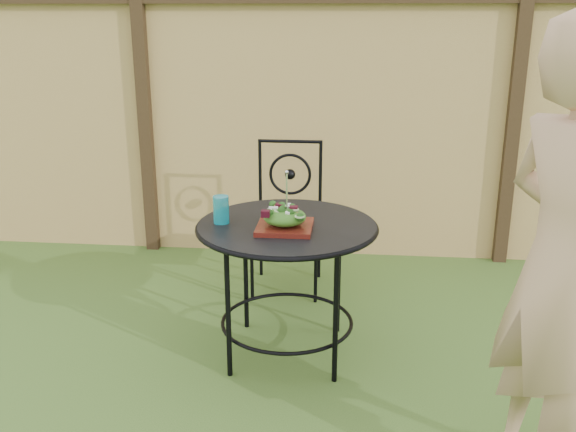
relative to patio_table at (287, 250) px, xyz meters
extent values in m
plane|color=#314E19|center=(0.11, -0.67, -0.59)|extent=(60.00, 60.00, 0.00)
cube|color=#E6C072|center=(0.11, 1.53, 0.31)|extent=(8.00, 0.05, 1.80)
cube|color=black|center=(-1.19, 1.48, 0.36)|extent=(0.09, 0.09, 1.90)
cube|color=black|center=(1.41, 1.48, 0.36)|extent=(0.09, 0.09, 1.90)
cylinder|color=black|center=(0.00, 0.00, 0.13)|extent=(0.90, 0.90, 0.02)
torus|color=black|center=(0.00, 0.00, 0.12)|extent=(0.92, 0.92, 0.02)
torus|color=black|center=(0.00, 0.00, -0.41)|extent=(0.70, 0.70, 0.02)
cylinder|color=black|center=(0.26, 0.26, -0.23)|extent=(0.03, 0.03, 0.71)
cylinder|color=black|center=(-0.26, 0.26, -0.23)|extent=(0.03, 0.03, 0.71)
cylinder|color=black|center=(-0.26, -0.26, -0.23)|extent=(0.03, 0.03, 0.71)
cylinder|color=black|center=(0.26, -0.26, -0.23)|extent=(0.03, 0.03, 0.71)
cube|color=black|center=(-0.09, 0.83, -0.14)|extent=(0.46, 0.46, 0.03)
cylinder|color=black|center=(-0.09, 1.04, 0.35)|extent=(0.42, 0.02, 0.02)
torus|color=black|center=(-0.09, 1.04, 0.13)|extent=(0.28, 0.02, 0.28)
cylinder|color=black|center=(-0.29, 0.63, -0.37)|extent=(0.02, 0.02, 0.44)
cylinder|color=black|center=(0.11, 0.63, -0.37)|extent=(0.02, 0.02, 0.44)
cylinder|color=black|center=(-0.29, 1.03, -0.37)|extent=(0.02, 0.02, 0.44)
cylinder|color=black|center=(0.11, 1.03, -0.37)|extent=(0.02, 0.02, 0.44)
cylinder|color=black|center=(-0.29, 1.04, 0.11)|extent=(0.02, 0.02, 0.50)
cylinder|color=black|center=(0.11, 1.04, 0.11)|extent=(0.02, 0.02, 0.50)
imported|color=tan|center=(1.09, -0.85, 0.30)|extent=(0.64, 0.76, 1.76)
cube|color=#4A0A10|center=(0.00, -0.08, 0.15)|extent=(0.27, 0.27, 0.02)
ellipsoid|color=#235614|center=(0.00, -0.08, 0.20)|extent=(0.21, 0.21, 0.08)
cylinder|color=silver|center=(0.01, -0.08, 0.33)|extent=(0.01, 0.01, 0.18)
cylinder|color=#0E96A8|center=(-0.33, -0.02, 0.21)|extent=(0.08, 0.08, 0.14)
camera|label=1|loc=(0.31, -3.05, 1.16)|focal=40.00mm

